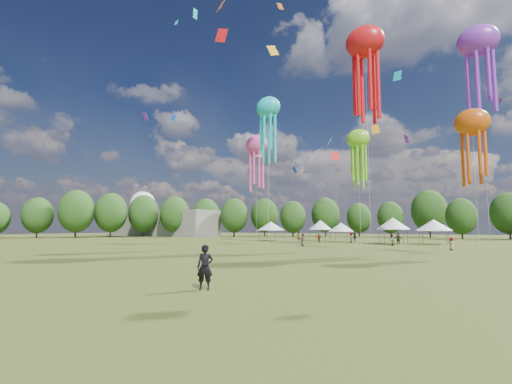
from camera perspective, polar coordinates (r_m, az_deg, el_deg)
The scene contains 10 objects.
ground at distance 22.08m, azimuth -20.19°, elevation -12.29°, with size 300.00×300.00×0.00m, color #384416.
observer_main at distance 16.45m, azimuth -7.97°, elevation -11.55°, with size 0.71×0.47×1.96m, color black.
spectator_near at distance 54.05m, azimuth 7.36°, elevation -7.45°, with size 0.89×0.70×1.84m, color gray.
spectators_far at distance 65.13m, azimuth 16.82°, elevation -6.96°, with size 27.57×20.38×1.93m.
festival_tents at distance 70.55m, azimuth 14.45°, elevation -5.06°, with size 36.55×10.35×4.43m.
show_kites at distance 56.41m, azimuth 13.97°, elevation 13.05°, with size 43.41×24.36×30.44m.
small_kites at distance 65.46m, azimuth 14.49°, elevation 19.19°, with size 68.37×66.61×46.53m.
treeline at distance 79.11m, azimuth 16.17°, elevation -2.60°, with size 201.57×95.24×13.43m.
hangar at distance 123.63m, azimuth -14.61°, elevation -4.82°, with size 40.00×12.00×8.00m, color gray.
radome at distance 139.67m, azimuth -17.32°, elevation -2.36°, with size 9.00×9.00×16.00m.
Camera 1 is at (17.14, -13.66, 2.70)m, focal length 25.60 mm.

